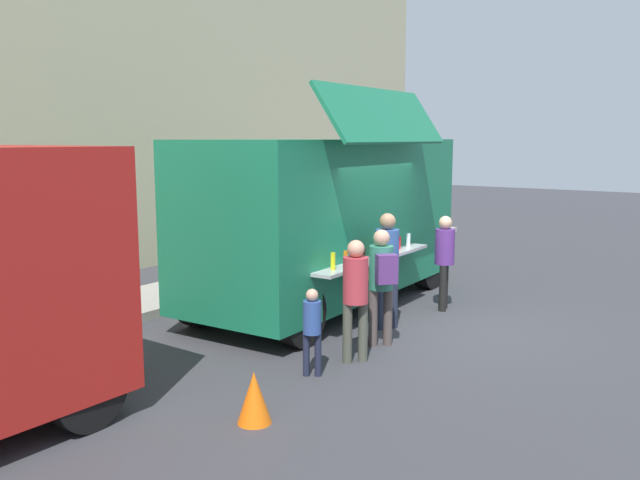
{
  "coord_description": "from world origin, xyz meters",
  "views": [
    {
      "loc": [
        -9.32,
        -4.25,
        2.92
      ],
      "look_at": [
        -0.64,
        1.75,
        1.3
      ],
      "focal_mm": 37.21,
      "sensor_mm": 36.0,
      "label": 1
    }
  ],
  "objects_px": {
    "customer_extra_browsing": "(445,254)",
    "trash_bin": "(347,236)",
    "customer_front_ordering": "(386,261)",
    "customer_mid_with_backpack": "(382,276)",
    "customer_rear_waiting": "(356,290)",
    "child_near_queue": "(312,324)",
    "food_truck_main": "(328,216)",
    "traffic_cone_orange": "(254,397)"
  },
  "relations": [
    {
      "from": "food_truck_main",
      "to": "customer_front_ordering",
      "type": "xyz_separation_m",
      "value": [
        -0.72,
        -1.55,
        -0.52
      ]
    },
    {
      "from": "customer_front_ordering",
      "to": "customer_rear_waiting",
      "type": "xyz_separation_m",
      "value": [
        -1.59,
        -0.43,
        -0.09
      ]
    },
    {
      "from": "child_near_queue",
      "to": "customer_mid_with_backpack",
      "type": "bearing_deg",
      "value": -35.3
    },
    {
      "from": "customer_mid_with_backpack",
      "to": "customer_rear_waiting",
      "type": "distance_m",
      "value": 0.78
    },
    {
      "from": "food_truck_main",
      "to": "customer_rear_waiting",
      "type": "bearing_deg",
      "value": -141.02
    },
    {
      "from": "customer_front_ordering",
      "to": "customer_extra_browsing",
      "type": "xyz_separation_m",
      "value": [
        1.58,
        -0.26,
        -0.1
      ]
    },
    {
      "from": "traffic_cone_orange",
      "to": "customer_rear_waiting",
      "type": "xyz_separation_m",
      "value": [
        2.21,
        0.14,
        0.7
      ]
    },
    {
      "from": "traffic_cone_orange",
      "to": "customer_rear_waiting",
      "type": "height_order",
      "value": "customer_rear_waiting"
    },
    {
      "from": "traffic_cone_orange",
      "to": "child_near_queue",
      "type": "xyz_separation_m",
      "value": [
        1.46,
        0.3,
        0.39
      ]
    },
    {
      "from": "trash_bin",
      "to": "customer_mid_with_backpack",
      "type": "relative_size",
      "value": 0.62
    },
    {
      "from": "trash_bin",
      "to": "customer_extra_browsing",
      "type": "xyz_separation_m",
      "value": [
        -3.44,
        -4.13,
        0.45
      ]
    },
    {
      "from": "customer_extra_browsing",
      "to": "trash_bin",
      "type": "bearing_deg",
      "value": -56.57
    },
    {
      "from": "customer_mid_with_backpack",
      "to": "child_near_queue",
      "type": "xyz_separation_m",
      "value": [
        -1.53,
        0.11,
        -0.36
      ]
    },
    {
      "from": "customer_mid_with_backpack",
      "to": "customer_extra_browsing",
      "type": "relative_size",
      "value": 1.03
    },
    {
      "from": "customer_extra_browsing",
      "to": "food_truck_main",
      "type": "bearing_deg",
      "value": 8.81
    },
    {
      "from": "trash_bin",
      "to": "customer_front_ordering",
      "type": "distance_m",
      "value": 6.37
    },
    {
      "from": "food_truck_main",
      "to": "traffic_cone_orange",
      "type": "height_order",
      "value": "food_truck_main"
    },
    {
      "from": "trash_bin",
      "to": "traffic_cone_orange",
      "type": "bearing_deg",
      "value": -153.3
    },
    {
      "from": "customer_mid_with_backpack",
      "to": "traffic_cone_orange",
      "type": "bearing_deg",
      "value": 137.71
    },
    {
      "from": "food_truck_main",
      "to": "customer_rear_waiting",
      "type": "height_order",
      "value": "food_truck_main"
    },
    {
      "from": "food_truck_main",
      "to": "customer_extra_browsing",
      "type": "xyz_separation_m",
      "value": [
        0.86,
        -1.81,
        -0.62
      ]
    },
    {
      "from": "customer_front_ordering",
      "to": "customer_rear_waiting",
      "type": "height_order",
      "value": "customer_front_ordering"
    },
    {
      "from": "traffic_cone_orange",
      "to": "child_near_queue",
      "type": "height_order",
      "value": "child_near_queue"
    },
    {
      "from": "customer_front_ordering",
      "to": "customer_extra_browsing",
      "type": "distance_m",
      "value": 1.61
    },
    {
      "from": "child_near_queue",
      "to": "customer_extra_browsing",
      "type": "bearing_deg",
      "value": -30.95
    },
    {
      "from": "food_truck_main",
      "to": "trash_bin",
      "type": "bearing_deg",
      "value": 26.65
    },
    {
      "from": "trash_bin",
      "to": "customer_front_ordering",
      "type": "height_order",
      "value": "customer_front_ordering"
    },
    {
      "from": "trash_bin",
      "to": "customer_front_ordering",
      "type": "bearing_deg",
      "value": -142.43
    },
    {
      "from": "food_truck_main",
      "to": "traffic_cone_orange",
      "type": "relative_size",
      "value": 10.72
    },
    {
      "from": "customer_front_ordering",
      "to": "trash_bin",
      "type": "bearing_deg",
      "value": -15.97
    },
    {
      "from": "customer_rear_waiting",
      "to": "customer_extra_browsing",
      "type": "relative_size",
      "value": 1.0
    },
    {
      "from": "traffic_cone_orange",
      "to": "customer_mid_with_backpack",
      "type": "bearing_deg",
      "value": 3.6
    },
    {
      "from": "customer_extra_browsing",
      "to": "customer_rear_waiting",
      "type": "bearing_deg",
      "value": 76.32
    },
    {
      "from": "traffic_cone_orange",
      "to": "customer_front_ordering",
      "type": "bearing_deg",
      "value": 8.54
    },
    {
      "from": "customer_front_ordering",
      "to": "child_near_queue",
      "type": "xyz_separation_m",
      "value": [
        -2.33,
        -0.27,
        -0.41
      ]
    },
    {
      "from": "customer_rear_waiting",
      "to": "trash_bin",
      "type": "bearing_deg",
      "value": -17.35
    },
    {
      "from": "customer_rear_waiting",
      "to": "customer_extra_browsing",
      "type": "distance_m",
      "value": 3.17
    },
    {
      "from": "trash_bin",
      "to": "customer_mid_with_backpack",
      "type": "bearing_deg",
      "value": -143.92
    },
    {
      "from": "food_truck_main",
      "to": "customer_front_ordering",
      "type": "height_order",
      "value": "food_truck_main"
    },
    {
      "from": "customer_rear_waiting",
      "to": "child_near_queue",
      "type": "bearing_deg",
      "value": 117.35
    },
    {
      "from": "food_truck_main",
      "to": "customer_mid_with_backpack",
      "type": "relative_size",
      "value": 3.54
    },
    {
      "from": "trash_bin",
      "to": "customer_mid_with_backpack",
      "type": "xyz_separation_m",
      "value": [
        -5.83,
        -4.25,
        0.5
      ]
    }
  ]
}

